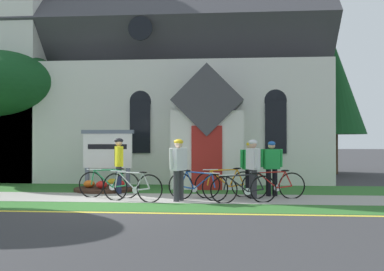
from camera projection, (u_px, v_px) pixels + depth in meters
The scene contains 21 objects.
ground at pixel (145, 187), 15.26m from camera, with size 140.00×140.00×0.00m, color #333335.
sidewalk_slab at pixel (114, 197), 12.52m from camera, with size 32.00×2.00×0.01m, color #99968E.
grass_verge at pixel (96, 206), 10.83m from camera, with size 32.00×1.40×0.01m, color #2D6628.
church_lawn at pixel (132, 188), 14.89m from camera, with size 24.00×2.74×0.01m, color #2D6628.
curb_paint_stripe at pixel (84, 212), 9.98m from camera, with size 28.00×0.16×0.01m, color yellow.
church_building at pixel (146, 78), 20.11m from camera, with size 14.55×9.98×13.16m.
church_sign at pixel (108, 151), 14.56m from camera, with size 1.75×0.12×1.96m.
flower_bed at pixel (105, 188), 14.26m from camera, with size 1.95×1.95×0.34m.
bicycle_white at pixel (197, 186), 11.99m from camera, with size 1.67×0.62×0.84m.
bicycle_silver at pixel (274, 185), 12.26m from camera, with size 1.77×0.28×0.82m.
bicycle_red at pixel (109, 184), 12.49m from camera, with size 1.79×0.18×0.87m.
bicycle_black at pixel (132, 187), 11.73m from camera, with size 1.72×0.54×0.83m.
bicycle_blue at pixel (244, 188), 11.47m from camera, with size 1.74×0.42×0.81m.
bicycle_green at pixel (226, 184), 12.53m from camera, with size 1.74×0.62×0.86m.
cyclist_in_yellow_jersey at pixel (179, 165), 11.77m from camera, with size 0.42×0.64×1.65m.
cyclist_in_orange_jersey at pixel (119, 161), 13.39m from camera, with size 0.37×0.73×1.69m.
cyclist_in_red_jersey at pixel (272, 164), 12.82m from camera, with size 0.64×0.31×1.60m.
cyclist_in_green_jersey at pixel (250, 165), 12.88m from camera, with size 0.58×0.41×1.58m.
cyclist_in_white_jersey at pixel (253, 164), 12.27m from camera, with size 0.38×0.74×1.64m.
roadside_conifer at pixel (334, 89), 21.43m from camera, with size 3.00×3.00×6.36m.
yard_deciduous_tree at pixel (4, 86), 17.71m from camera, with size 5.03×5.03×5.16m.
Camera 1 is at (2.90, -11.08, 1.62)m, focal length 41.51 mm.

